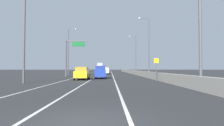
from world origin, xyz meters
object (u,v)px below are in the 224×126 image
lamp_post_right_near (197,10)px  box_truck (100,68)px  overhead_sign_gantry (70,53)px  lamp_post_left_mid (69,49)px  car_white_0 (106,71)px  car_gray_3 (86,71)px  speed_advisory_sign (156,68)px  lamp_post_right_second (148,43)px  lamp_post_right_third (135,52)px  lamp_post_left_near (26,26)px  car_yellow_2 (82,73)px  car_blue_1 (101,72)px

lamp_post_right_near → box_truck: (-11.41, 60.75, -4.73)m
overhead_sign_gantry → box_truck: overhead_sign_gantry is taller
lamp_post_left_mid → car_white_0: size_ratio=2.76×
car_gray_3 → box_truck: box_truck is taller
speed_advisory_sign → lamp_post_left_mid: (-16.00, 21.40, 4.78)m
lamp_post_right_near → overhead_sign_gantry: bearing=124.6°
lamp_post_right_second → lamp_post_right_third: (0.29, 20.15, 0.00)m
overhead_sign_gantry → speed_advisory_sign: (14.11, -13.44, -2.96)m
lamp_post_right_second → lamp_post_right_third: 20.16m
lamp_post_right_second → car_white_0: (-8.33, 18.95, -5.55)m
lamp_post_right_third → lamp_post_left_mid: size_ratio=1.00×
lamp_post_right_second → lamp_post_left_near: bearing=-139.9°
overhead_sign_gantry → speed_advisory_sign: size_ratio=2.50×
car_yellow_2 → car_white_0: bearing=83.2°
lamp_post_right_near → lamp_post_left_mid: bearing=119.7°
box_truck → speed_advisory_sign: bearing=-78.9°
lamp_post_left_mid → lamp_post_right_third: bearing=30.0°
speed_advisory_sign → lamp_post_left_near: size_ratio=0.26×
speed_advisory_sign → car_gray_3: speed_advisory_sign is taller
car_yellow_2 → speed_advisory_sign: bearing=-21.4°
overhead_sign_gantry → car_gray_3: bearing=86.3°
car_yellow_2 → box_truck: box_truck is taller
speed_advisory_sign → lamp_post_right_second: 12.39m
car_white_0 → car_blue_1: car_blue_1 is taller
car_gray_3 → car_yellow_2: bearing=-83.7°
car_white_0 → lamp_post_left_near: bearing=-104.4°
lamp_post_left_near → car_yellow_2: bearing=51.7°
speed_advisory_sign → lamp_post_right_second: bearing=83.8°
car_white_0 → car_yellow_2: bearing=-96.8°
overhead_sign_gantry → car_white_0: size_ratio=1.79×
lamp_post_left_near → car_yellow_2: (5.36, 6.79, -5.58)m
speed_advisory_sign → car_white_0: (-7.10, 30.32, -0.77)m
car_blue_1 → lamp_post_left_near: bearing=-130.0°
speed_advisory_sign → box_truck: (-10.17, 51.97, 0.05)m
lamp_post_right_third → car_blue_1: 26.95m
overhead_sign_gantry → lamp_post_left_near: (-1.48, -16.23, 1.81)m
lamp_post_right_near → car_white_0: 40.37m
lamp_post_left_mid → box_truck: size_ratio=1.15×
car_yellow_2 → overhead_sign_gantry: bearing=112.4°
overhead_sign_gantry → car_white_0: 18.65m
lamp_post_right_near → lamp_post_right_second: 20.15m
speed_advisory_sign → box_truck: box_truck is taller
lamp_post_left_near → car_yellow_2: 10.29m
lamp_post_left_mid → car_white_0: (8.90, 8.92, -5.55)m
car_gray_3 → overhead_sign_gantry: bearing=-93.7°
lamp_post_right_third → car_white_0: bearing=-172.0°
lamp_post_right_second → car_blue_1: lamp_post_right_second is taller
lamp_post_right_third → lamp_post_left_near: (-17.11, -34.31, 0.00)m
overhead_sign_gantry → lamp_post_right_near: 27.07m
car_blue_1 → car_yellow_2: size_ratio=0.90×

